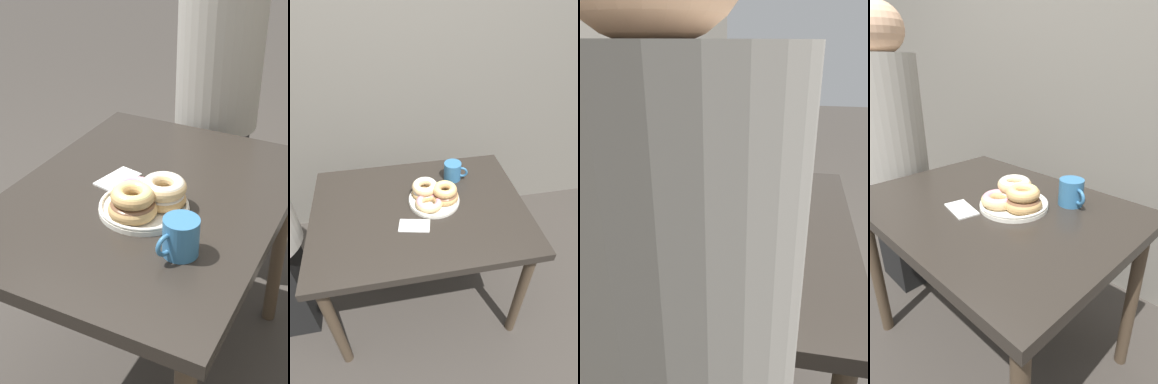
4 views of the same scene
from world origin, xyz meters
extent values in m
plane|color=#38332D|center=(0.00, 0.00, 0.00)|extent=(14.00, 14.00, 0.00)
cube|color=#28231E|center=(0.00, 0.34, 0.70)|extent=(1.02, 0.76, 0.04)
cylinder|color=#473828|center=(-0.45, 0.02, 0.34)|extent=(0.05, 0.05, 0.68)
cylinder|color=#473828|center=(-0.45, 0.66, 0.34)|extent=(0.05, 0.05, 0.68)
cylinder|color=silver|center=(0.08, 0.37, 0.73)|extent=(0.25, 0.25, 0.01)
torus|color=silver|center=(0.08, 0.37, 0.74)|extent=(0.25, 0.25, 0.01)
torus|color=tan|center=(0.13, 0.37, 0.76)|extent=(0.17, 0.17, 0.04)
torus|color=brown|center=(0.13, 0.37, 0.76)|extent=(0.16, 0.16, 0.03)
torus|color=tan|center=(0.04, 0.41, 0.75)|extent=(0.14, 0.14, 0.03)
torus|color=white|center=(0.04, 0.41, 0.76)|extent=(0.13, 0.13, 0.03)
torus|color=#D6B27A|center=(0.05, 0.33, 0.75)|extent=(0.18, 0.18, 0.04)
torus|color=pink|center=(0.05, 0.33, 0.76)|extent=(0.17, 0.17, 0.03)
torus|color=tan|center=(0.13, 0.37, 0.79)|extent=(0.15, 0.15, 0.04)
torus|color=#E0D17F|center=(0.13, 0.37, 0.80)|extent=(0.14, 0.14, 0.03)
torus|color=#D6B27A|center=(0.04, 0.41, 0.79)|extent=(0.18, 0.18, 0.04)
torus|color=silver|center=(0.04, 0.41, 0.80)|extent=(0.17, 0.17, 0.03)
cylinder|color=teal|center=(0.21, 0.54, 0.77)|extent=(0.09, 0.09, 0.10)
cylinder|color=#382114|center=(0.21, 0.54, 0.81)|extent=(0.07, 0.07, 0.00)
torus|color=teal|center=(0.26, 0.52, 0.77)|extent=(0.06, 0.03, 0.06)
cube|color=black|center=(-0.75, 0.29, 0.33)|extent=(0.28, 0.20, 0.66)
cylinder|color=gray|center=(-0.71, 0.30, 0.96)|extent=(0.32, 0.32, 0.58)
cube|color=white|center=(-0.04, 0.22, 0.72)|extent=(0.15, 0.10, 0.01)
camera|label=1|loc=(1.18, 0.93, 1.52)|focal=50.00mm
camera|label=2|loc=(-0.13, -0.71, 1.70)|focal=28.00mm
camera|label=3|loc=(-1.05, 0.15, 1.25)|focal=35.00mm
camera|label=4|loc=(0.77, -0.32, 1.20)|focal=28.00mm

